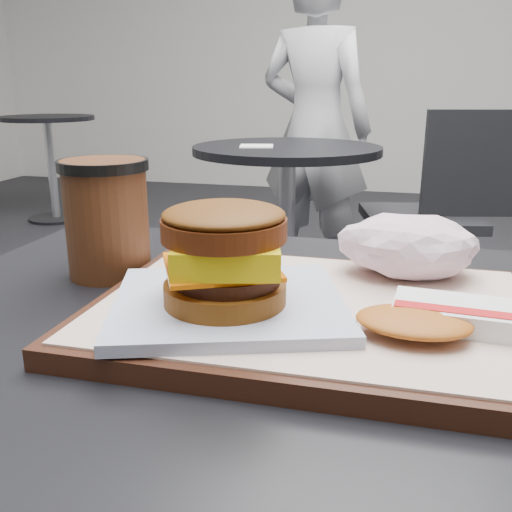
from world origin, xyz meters
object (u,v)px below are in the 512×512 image
object	(u,v)px
coffee_cup	(107,214)
neighbor_table	(286,199)
patron	(315,129)
crumpled_wrapper	(408,245)
hash_brown	(435,317)
breakfast_sandwich	(226,267)
serving_tray	(313,313)
neighbor_chair	(439,207)
customer_table	(301,508)

from	to	relation	value
coffee_cup	neighbor_table	world-z (taller)	coffee_cup
patron	crumpled_wrapper	bearing A→B (deg)	115.63
patron	hash_brown	bearing A→B (deg)	115.54
neighbor_table	hash_brown	bearing A→B (deg)	-74.84
breakfast_sandwich	hash_brown	distance (m)	0.17
serving_tray	crumpled_wrapper	distance (m)	0.13
crumpled_wrapper	neighbor_chair	distance (m)	1.77
customer_table	patron	world-z (taller)	patron
customer_table	coffee_cup	distance (m)	0.36
serving_tray	neighbor_table	xyz separation A→B (m)	(-0.35, 1.64, -0.23)
hash_brown	neighbor_table	size ratio (longest dim) A/B	0.16
serving_tray	neighbor_chair	world-z (taller)	neighbor_chair
serving_tray	neighbor_chair	distance (m)	1.87
customer_table	crumpled_wrapper	xyz separation A→B (m)	(0.08, 0.11, 0.24)
breakfast_sandwich	coffee_cup	bearing A→B (deg)	145.25
breakfast_sandwich	hash_brown	world-z (taller)	breakfast_sandwich
breakfast_sandwich	neighbor_chair	distance (m)	1.92
neighbor_table	crumpled_wrapper	bearing A→B (deg)	-74.36
breakfast_sandwich	patron	size ratio (longest dim) A/B	0.15
neighbor_table	patron	size ratio (longest dim) A/B	0.49
neighbor_chair	breakfast_sandwich	bearing A→B (deg)	-98.55
customer_table	neighbor_chair	xyz separation A→B (m)	(0.22, 1.85, -0.07)
customer_table	neighbor_chair	bearing A→B (deg)	83.25
coffee_cup	neighbor_chair	distance (m)	1.84
neighbor_chair	patron	distance (m)	0.79
neighbor_table	neighbor_chair	world-z (taller)	neighbor_chair
coffee_cup	customer_table	bearing A→B (deg)	-21.48
customer_table	patron	distance (m)	2.36
serving_tray	patron	bearing A→B (deg)	98.67
breakfast_sandwich	neighbor_chair	size ratio (longest dim) A/B	0.27
hash_brown	neighbor_table	xyz separation A→B (m)	(-0.45, 1.67, -0.25)
crumpled_wrapper	hash_brown	bearing A→B (deg)	-80.53
breakfast_sandwich	neighbor_table	world-z (taller)	breakfast_sandwich
customer_table	hash_brown	distance (m)	0.24
serving_tray	patron	size ratio (longest dim) A/B	0.25
customer_table	serving_tray	xyz separation A→B (m)	(0.00, 0.01, 0.20)
crumpled_wrapper	coffee_cup	size ratio (longest dim) A/B	1.06
customer_table	serving_tray	world-z (taller)	serving_tray
patron	neighbor_chair	bearing A→B (deg)	154.37
neighbor_chair	hash_brown	bearing A→B (deg)	-93.56
breakfast_sandwich	crumpled_wrapper	size ratio (longest dim) A/B	1.75
neighbor_table	patron	world-z (taller)	patron
neighbor_table	neighbor_chair	xyz separation A→B (m)	(0.57, 0.20, -0.04)
hash_brown	patron	xyz separation A→B (m)	(-0.45, 2.35, -0.04)
hash_brown	neighbor_chair	xyz separation A→B (m)	(0.12, 1.87, -0.29)
breakfast_sandwich	customer_table	bearing A→B (deg)	22.79
hash_brown	patron	bearing A→B (deg)	100.90
breakfast_sandwich	hash_brown	size ratio (longest dim) A/B	1.94
serving_tray	neighbor_table	bearing A→B (deg)	102.17
customer_table	patron	bearing A→B (deg)	98.55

